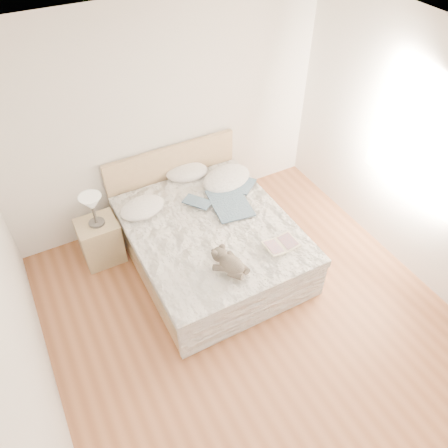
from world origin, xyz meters
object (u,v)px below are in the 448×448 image
at_px(table_lamp, 92,204).
at_px(photo_book, 142,209).
at_px(bed, 208,240).
at_px(childrens_book, 281,245).
at_px(teddy_bear, 232,269).
at_px(nightstand, 101,241).

distance_m(table_lamp, photo_book, 0.56).
distance_m(bed, childrens_book, 0.93).
xyz_separation_m(bed, childrens_book, (0.50, -0.71, 0.32)).
relative_size(table_lamp, teddy_bear, 1.08).
height_order(nightstand, childrens_book, childrens_book).
relative_size(photo_book, childrens_book, 0.81).
height_order(nightstand, teddy_bear, teddy_bear).
relative_size(nightstand, childrens_book, 1.55).
bearing_deg(childrens_book, nightstand, 140.56).
bearing_deg(childrens_book, teddy_bear, -174.06).
relative_size(bed, nightstand, 3.83).
xyz_separation_m(nightstand, table_lamp, (0.01, -0.00, 0.56)).
relative_size(bed, photo_book, 7.31).
xyz_separation_m(table_lamp, teddy_bear, (0.97, -1.38, -0.19)).
height_order(photo_book, childrens_book, same).
distance_m(bed, teddy_bear, 0.86).
bearing_deg(photo_book, bed, -59.08).
xyz_separation_m(photo_book, teddy_bear, (0.46, -1.29, 0.02)).
xyz_separation_m(nightstand, childrens_book, (1.61, -1.32, 0.35)).
bearing_deg(photo_book, nightstand, 151.26).
relative_size(table_lamp, photo_book, 1.34).
xyz_separation_m(bed, teddy_bear, (-0.13, -0.78, 0.34)).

